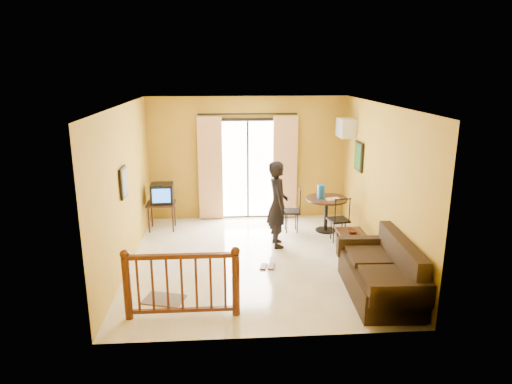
{
  "coord_description": "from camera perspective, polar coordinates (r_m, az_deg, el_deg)",
  "views": [
    {
      "loc": [
        -0.53,
        -7.72,
        3.4
      ],
      "look_at": [
        0.03,
        0.2,
        1.23
      ],
      "focal_mm": 32.0,
      "sensor_mm": 36.0,
      "label": 1
    }
  ],
  "objects": [
    {
      "name": "stair_balustrade",
      "position": [
        6.5,
        -9.28,
        -10.81
      ],
      "size": [
        1.63,
        0.13,
        1.04
      ],
      "color": "#471E0F",
      "rests_on": "ground"
    },
    {
      "name": "botanical_print",
      "position": [
        9.59,
        12.71,
        4.38
      ],
      "size": [
        0.05,
        0.5,
        0.6
      ],
      "color": "black",
      "rests_on": "room_shell"
    },
    {
      "name": "picture_left",
      "position": [
        7.93,
        -16.22,
        1.15
      ],
      "size": [
        0.05,
        0.42,
        0.52
      ],
      "color": "black",
      "rests_on": "room_shell"
    },
    {
      "name": "sofa",
      "position": [
        7.35,
        15.55,
        -9.93
      ],
      "size": [
        0.95,
        1.93,
        0.91
      ],
      "rotation": [
        0.0,
        0.0,
        -0.04
      ],
      "color": "black",
      "rests_on": "ground"
    },
    {
      "name": "serving_tray",
      "position": [
        9.69,
        9.55,
        -0.85
      ],
      "size": [
        0.31,
        0.24,
        0.02
      ],
      "primitive_type": "cube",
      "rotation": [
        0.0,
        0.0,
        0.22
      ],
      "color": "silver",
      "rests_on": "dining_table"
    },
    {
      "name": "balcony_door",
      "position": [
        10.4,
        -1.03,
        2.98
      ],
      "size": [
        2.25,
        0.14,
        2.46
      ],
      "color": "black",
      "rests_on": "ground"
    },
    {
      "name": "dining_chairs",
      "position": [
        9.66,
        7.21,
        -5.47
      ],
      "size": [
        1.31,
        1.08,
        0.95
      ],
      "color": "black",
      "rests_on": "ground"
    },
    {
      "name": "standing_person",
      "position": [
        8.84,
        2.72,
        -1.53
      ],
      "size": [
        0.46,
        0.65,
        1.7
      ],
      "primitive_type": "imported",
      "rotation": [
        0.0,
        0.0,
        1.66
      ],
      "color": "black",
      "rests_on": "ground"
    },
    {
      "name": "ground",
      "position": [
        8.45,
        -0.11,
        -8.46
      ],
      "size": [
        5.0,
        5.0,
        0.0
      ],
      "primitive_type": "plane",
      "color": "beige",
      "rests_on": "ground"
    },
    {
      "name": "air_conditioner",
      "position": [
        10.09,
        11.15,
        7.87
      ],
      "size": [
        0.31,
        0.6,
        0.4
      ],
      "color": "white",
      "rests_on": "room_shell"
    },
    {
      "name": "doormat",
      "position": [
        7.23,
        -11.43,
        -13.03
      ],
      "size": [
        0.69,
        0.55,
        0.02
      ],
      "primitive_type": "cube",
      "rotation": [
        0.0,
        0.0,
        -0.28
      ],
      "color": "#61554D",
      "rests_on": "ground"
    },
    {
      "name": "bowl",
      "position": [
        8.79,
        11.97,
        -4.86
      ],
      "size": [
        0.19,
        0.19,
        0.06
      ],
      "primitive_type": "imported",
      "rotation": [
        0.0,
        0.0,
        -0.02
      ],
      "color": "#4F281B",
      "rests_on": "coffee_table"
    },
    {
      "name": "water_jug",
      "position": [
        9.71,
        8.12,
        0.06
      ],
      "size": [
        0.15,
        0.15,
        0.29
      ],
      "primitive_type": "cylinder",
      "color": "#1357B5",
      "rests_on": "dining_table"
    },
    {
      "name": "coffee_table",
      "position": [
        8.76,
        12.06,
        -6.05
      ],
      "size": [
        0.5,
        0.89,
        0.4
      ],
      "color": "black",
      "rests_on": "ground"
    },
    {
      "name": "room_shell",
      "position": [
        7.92,
        -0.12,
        2.9
      ],
      "size": [
        5.0,
        5.0,
        5.0
      ],
      "color": "white",
      "rests_on": "ground"
    },
    {
      "name": "sandals",
      "position": [
        8.15,
        1.44,
        -9.29
      ],
      "size": [
        0.29,
        0.27,
        0.03
      ],
      "color": "#4F281B",
      "rests_on": "ground"
    },
    {
      "name": "dining_table",
      "position": [
        9.81,
        8.79,
        -1.63
      ],
      "size": [
        0.88,
        0.88,
        0.73
      ],
      "color": "black",
      "rests_on": "ground"
    },
    {
      "name": "tv_table",
      "position": [
        10.02,
        -11.73,
        -1.73
      ],
      "size": [
        0.6,
        0.5,
        0.6
      ],
      "color": "black",
      "rests_on": "ground"
    },
    {
      "name": "television",
      "position": [
        9.93,
        -11.65,
        -0.15
      ],
      "size": [
        0.48,
        0.45,
        0.42
      ],
      "rotation": [
        0.0,
        0.0,
        0.04
      ],
      "color": "black",
      "rests_on": "tv_table"
    }
  ]
}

